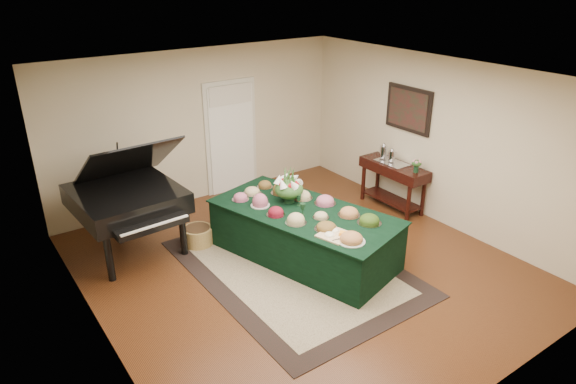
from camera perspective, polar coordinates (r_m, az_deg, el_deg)
ground at (r=7.44m, az=1.35°, el=-8.18°), size 6.00×6.00×0.00m
area_rug at (r=7.39m, az=0.55°, el=-8.37°), size 2.51×3.52×0.01m
kitchen_doorway at (r=9.60m, az=-6.33°, el=5.95°), size 1.05×0.07×2.10m
buffet_table at (r=7.47m, az=1.79°, el=-4.69°), size 1.97×2.96×0.75m
food_platters at (r=7.28m, az=1.77°, el=-1.74°), size 1.34×2.40×0.14m
cutting_board at (r=6.66m, az=5.11°, el=-4.57°), size 0.47×0.47×0.10m
green_goblets at (r=7.28m, az=1.42°, el=-1.40°), size 0.21×0.35×0.18m
floral_centerpiece at (r=7.47m, az=0.12°, el=0.69°), size 0.44×0.44×0.44m
grand_piano at (r=7.78m, az=-17.43°, el=-0.59°), size 1.59×1.78×1.74m
wicker_basket at (r=8.03m, az=-9.96°, el=-4.85°), size 0.45×0.45×0.28m
mahogany_sideboard at (r=9.10m, az=11.65°, el=1.97°), size 0.45×1.29×0.82m
tea_service at (r=9.10m, az=11.08°, el=4.06°), size 0.34×0.58×0.30m
pink_bouquet at (r=8.69m, az=14.10°, el=3.08°), size 0.18×0.18×0.23m
wall_painting at (r=8.92m, az=13.24°, el=8.95°), size 0.05×0.95×0.75m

